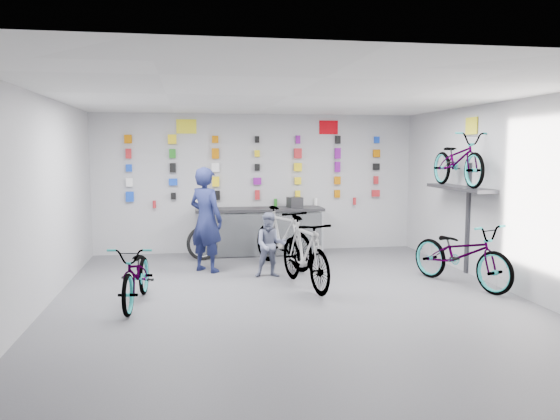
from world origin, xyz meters
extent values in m
plane|color=#525156|center=(0.00, 0.00, 0.00)|extent=(8.00, 8.00, 0.00)
plane|color=white|center=(0.00, 0.00, 3.00)|extent=(8.00, 8.00, 0.00)
plane|color=silver|center=(0.00, 4.00, 1.50)|extent=(7.00, 0.00, 7.00)
plane|color=silver|center=(0.00, -4.00, 1.50)|extent=(7.00, 0.00, 7.00)
plane|color=silver|center=(-3.50, 0.00, 1.50)|extent=(0.00, 8.00, 8.00)
plane|color=silver|center=(3.50, 0.00, 1.50)|extent=(0.00, 8.00, 8.00)
cube|color=black|center=(0.00, 3.55, 0.45)|extent=(2.60, 0.60, 0.90)
cube|color=silver|center=(0.00, 3.25, 0.48)|extent=(2.60, 0.02, 0.90)
cube|color=silver|center=(-1.30, 3.25, 0.48)|extent=(0.04, 0.04, 0.96)
cube|color=silver|center=(1.30, 3.25, 0.48)|extent=(0.04, 0.04, 0.96)
cube|color=black|center=(0.00, 3.55, 0.97)|extent=(2.70, 0.66, 0.06)
cube|color=blue|center=(-2.70, 3.93, 1.25)|extent=(0.16, 0.06, 0.21)
cube|color=black|center=(-1.80, 3.93, 1.25)|extent=(0.11, 0.06, 0.14)
cube|color=black|center=(-0.90, 3.93, 1.25)|extent=(0.17, 0.06, 0.21)
cube|color=red|center=(0.00, 3.93, 1.25)|extent=(0.10, 0.06, 0.21)
cube|color=yellow|center=(0.90, 3.93, 1.25)|extent=(0.11, 0.06, 0.17)
cube|color=#C36801|center=(1.80, 3.93, 1.25)|extent=(0.12, 0.06, 0.17)
cube|color=red|center=(2.70, 3.93, 1.25)|extent=(0.18, 0.06, 0.15)
cube|color=white|center=(-2.70, 3.93, 1.55)|extent=(0.14, 0.06, 0.17)
cube|color=blue|center=(-1.80, 3.93, 1.55)|extent=(0.18, 0.06, 0.14)
cube|color=yellow|center=(-0.90, 3.93, 1.55)|extent=(0.15, 0.06, 0.21)
cube|color=#790F8A|center=(0.00, 3.93, 1.55)|extent=(0.17, 0.06, 0.15)
cube|color=yellow|center=(0.90, 3.93, 1.55)|extent=(0.14, 0.06, 0.15)
cube|color=#C36801|center=(1.80, 3.93, 1.55)|extent=(0.14, 0.06, 0.17)
cube|color=red|center=(2.70, 3.93, 1.55)|extent=(0.10, 0.06, 0.18)
cube|color=blue|center=(-2.70, 3.93, 1.85)|extent=(0.12, 0.06, 0.15)
cube|color=black|center=(-1.80, 3.93, 1.85)|extent=(0.13, 0.06, 0.20)
cube|color=white|center=(-0.90, 3.93, 1.85)|extent=(0.17, 0.06, 0.18)
cube|color=black|center=(0.00, 3.93, 1.85)|extent=(0.10, 0.06, 0.15)
cube|color=yellow|center=(0.90, 3.93, 1.85)|extent=(0.17, 0.06, 0.18)
cube|color=#790F8A|center=(1.80, 3.93, 1.85)|extent=(0.12, 0.06, 0.23)
cube|color=black|center=(2.70, 3.93, 1.85)|extent=(0.15, 0.06, 0.15)
cube|color=red|center=(-2.70, 3.93, 2.15)|extent=(0.11, 0.06, 0.21)
cube|color=#1E781A|center=(-1.80, 3.93, 2.15)|extent=(0.13, 0.06, 0.19)
cube|color=#C36801|center=(-0.90, 3.93, 2.15)|extent=(0.15, 0.06, 0.22)
cube|color=yellow|center=(0.00, 3.93, 2.15)|extent=(0.11, 0.06, 0.14)
cube|color=red|center=(0.90, 3.93, 2.15)|extent=(0.17, 0.06, 0.22)
cube|color=#790F8A|center=(1.80, 3.93, 2.15)|extent=(0.13, 0.06, 0.24)
cube|color=#C36801|center=(2.70, 3.93, 2.15)|extent=(0.15, 0.06, 0.17)
cube|color=#C36801|center=(-2.70, 3.93, 2.45)|extent=(0.15, 0.06, 0.18)
cube|color=yellow|center=(-1.80, 3.93, 2.45)|extent=(0.18, 0.06, 0.20)
cube|color=#C36801|center=(-0.90, 3.93, 2.45)|extent=(0.13, 0.06, 0.15)
cube|color=black|center=(0.00, 3.93, 2.45)|extent=(0.09, 0.06, 0.14)
cube|color=#790F8A|center=(0.90, 3.93, 2.45)|extent=(0.09, 0.06, 0.18)
cube|color=black|center=(1.80, 3.93, 2.45)|extent=(0.12, 0.06, 0.18)
cube|color=blue|center=(2.70, 3.93, 2.45)|extent=(0.11, 0.06, 0.15)
cylinder|color=red|center=(-2.20, 3.91, 1.08)|extent=(0.07, 0.07, 0.16)
cylinder|color=white|center=(-1.30, 3.91, 1.08)|extent=(0.07, 0.07, 0.16)
cylinder|color=#1E781A|center=(0.40, 3.91, 1.08)|extent=(0.07, 0.07, 0.16)
cylinder|color=white|center=(1.30, 3.91, 1.08)|extent=(0.07, 0.07, 0.16)
cylinder|color=red|center=(2.20, 3.91, 1.08)|extent=(0.07, 0.07, 0.16)
cube|color=#333338|center=(3.30, 1.20, 1.55)|extent=(0.38, 1.90, 0.06)
cube|color=#333338|center=(3.48, 1.20, 1.00)|extent=(0.04, 0.10, 2.00)
cube|color=yellow|center=(-1.50, 3.98, 2.72)|extent=(0.42, 0.02, 0.30)
cube|color=red|center=(1.60, 3.98, 2.72)|extent=(0.42, 0.02, 0.30)
cube|color=yellow|center=(3.48, 1.20, 2.65)|extent=(0.02, 0.40, 0.30)
imported|color=gray|center=(-2.23, 0.09, 0.45)|extent=(0.77, 1.77, 0.90)
imported|color=gray|center=(0.37, 0.67, 0.57)|extent=(0.89, 1.96, 1.14)
imported|color=gray|center=(2.93, 0.35, 0.53)|extent=(1.39, 2.13, 1.06)
imported|color=gray|center=(0.28, 2.30, 0.57)|extent=(1.26, 1.96, 1.14)
imported|color=gray|center=(3.25, 1.20, 2.05)|extent=(0.63, 1.80, 0.95)
imported|color=#151B43|center=(-1.17, 2.11, 0.96)|extent=(0.83, 0.81, 1.92)
imported|color=slate|center=(-0.08, 1.46, 0.57)|extent=(0.59, 0.47, 1.14)
torus|color=black|center=(-1.21, 3.17, 0.34)|extent=(0.69, 0.37, 0.70)
torus|color=silver|center=(-1.21, 3.17, 0.34)|extent=(0.55, 0.27, 0.57)
cube|color=black|center=(0.76, 3.55, 1.11)|extent=(0.33, 0.35, 0.22)
camera|label=1|loc=(-1.46, -7.85, 2.23)|focal=35.00mm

